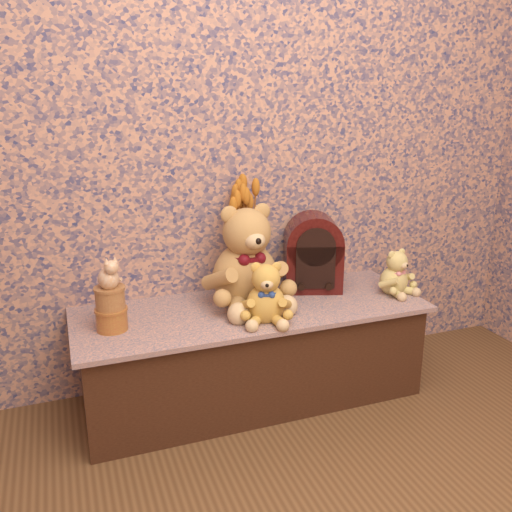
{
  "coord_description": "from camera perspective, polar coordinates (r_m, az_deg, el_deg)",
  "views": [
    {
      "loc": [
        -0.73,
        -0.79,
        1.3
      ],
      "look_at": [
        0.0,
        1.19,
        0.67
      ],
      "focal_mm": 38.51,
      "sensor_mm": 36.0,
      "label": 1
    }
  ],
  "objects": [
    {
      "name": "ceramic_vase",
      "position": [
        2.46,
        -1.14,
        -1.93
      ],
      "size": [
        0.13,
        0.13,
        0.18
      ],
      "primitive_type": "cylinder",
      "rotation": [
        0.0,
        0.0,
        0.26
      ],
      "color": "tan",
      "rests_on": "display_shelf"
    },
    {
      "name": "teddy_small",
      "position": [
        2.53,
        14.2,
        -1.38
      ],
      "size": [
        0.22,
        0.25,
        0.22
      ],
      "primitive_type": null,
      "rotation": [
        0.0,
        0.0,
        0.29
      ],
      "color": "tan",
      "rests_on": "display_shelf"
    },
    {
      "name": "cat_figurine",
      "position": [
        2.11,
        -15.13,
        -1.57
      ],
      "size": [
        0.12,
        0.13,
        0.13
      ],
      "primitive_type": null,
      "rotation": [
        0.0,
        0.0,
        0.36
      ],
      "color": "silver",
      "rests_on": "biscuit_tin_upper"
    },
    {
      "name": "dried_stalks",
      "position": [
        2.38,
        -1.18,
        4.35
      ],
      "size": [
        0.23,
        0.23,
        0.37
      ],
      "primitive_type": null,
      "rotation": [
        0.0,
        0.0,
        0.18
      ],
      "color": "#B7671D",
      "rests_on": "ceramic_vase"
    },
    {
      "name": "biscuit_tin_upper",
      "position": [
        2.14,
        -14.91,
        -4.28
      ],
      "size": [
        0.13,
        0.13,
        0.09
      ],
      "primitive_type": "cylinder",
      "rotation": [
        0.0,
        0.0,
        0.2
      ],
      "color": "tan",
      "rests_on": "biscuit_tin_lower"
    },
    {
      "name": "display_shelf",
      "position": [
        2.42,
        -0.42,
        -10.0
      ],
      "size": [
        1.48,
        0.54,
        0.43
      ],
      "primitive_type": "cube",
      "color": "#364A70",
      "rests_on": "ground"
    },
    {
      "name": "teddy_large",
      "position": [
        2.3,
        -1.15,
        0.54
      ],
      "size": [
        0.39,
        0.46,
        0.46
      ],
      "primitive_type": null,
      "rotation": [
        0.0,
        0.0,
        0.05
      ],
      "color": "#A2763E",
      "rests_on": "display_shelf"
    },
    {
      "name": "teddy_medium",
      "position": [
        2.16,
        1.03,
        -3.44
      ],
      "size": [
        0.27,
        0.3,
        0.26
      ],
      "primitive_type": null,
      "rotation": [
        0.0,
        0.0,
        -0.31
      ],
      "color": "gold",
      "rests_on": "display_shelf"
    },
    {
      "name": "cathedral_radio",
      "position": [
        2.5,
        5.95,
        0.43
      ],
      "size": [
        0.3,
        0.26,
        0.35
      ],
      "primitive_type": null,
      "rotation": [
        0.0,
        0.0,
        -0.32
      ],
      "color": "#370A0A",
      "rests_on": "display_shelf"
    },
    {
      "name": "biscuit_tin_lower",
      "position": [
        2.17,
        -14.74,
        -6.38
      ],
      "size": [
        0.15,
        0.15,
        0.09
      ],
      "primitive_type": "cylinder",
      "rotation": [
        0.0,
        0.0,
        0.39
      ],
      "color": "#B69535",
      "rests_on": "display_shelf"
    }
  ]
}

